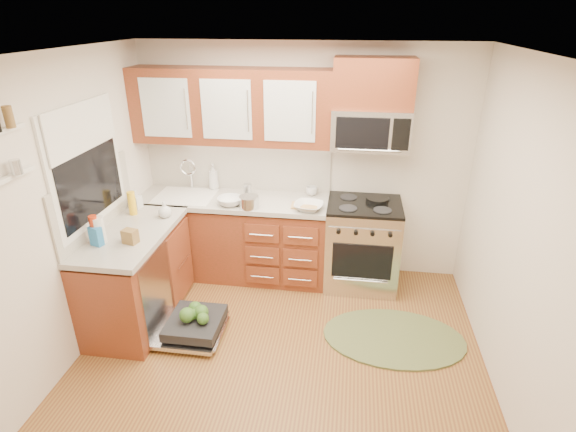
% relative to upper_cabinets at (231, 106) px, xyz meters
% --- Properties ---
extents(floor, '(3.50, 3.50, 0.00)m').
position_rel_upper_cabinets_xyz_m(floor, '(0.73, -1.57, -1.88)').
color(floor, brown).
rests_on(floor, ground).
extents(ceiling, '(3.50, 3.50, 0.00)m').
position_rel_upper_cabinets_xyz_m(ceiling, '(0.73, -1.57, 0.62)').
color(ceiling, white).
rests_on(ceiling, ground).
extents(wall_back, '(3.50, 0.04, 2.50)m').
position_rel_upper_cabinets_xyz_m(wall_back, '(0.73, 0.18, -0.62)').
color(wall_back, silver).
rests_on(wall_back, ground).
extents(wall_left, '(0.04, 3.50, 2.50)m').
position_rel_upper_cabinets_xyz_m(wall_left, '(-1.02, -1.57, -0.62)').
color(wall_left, silver).
rests_on(wall_left, ground).
extents(wall_right, '(0.04, 3.50, 2.50)m').
position_rel_upper_cabinets_xyz_m(wall_right, '(2.48, -1.57, -0.62)').
color(wall_right, silver).
rests_on(wall_right, ground).
extents(base_cabinet_back, '(2.05, 0.60, 0.85)m').
position_rel_upper_cabinets_xyz_m(base_cabinet_back, '(0.00, -0.12, -1.45)').
color(base_cabinet_back, brown).
rests_on(base_cabinet_back, ground).
extents(base_cabinet_left, '(0.60, 1.25, 0.85)m').
position_rel_upper_cabinets_xyz_m(base_cabinet_left, '(-0.72, -1.05, -1.45)').
color(base_cabinet_left, brown).
rests_on(base_cabinet_left, ground).
extents(countertop_back, '(2.07, 0.64, 0.05)m').
position_rel_upper_cabinets_xyz_m(countertop_back, '(0.00, -0.14, -0.97)').
color(countertop_back, '#BAB2AA').
rests_on(countertop_back, base_cabinet_back).
extents(countertop_left, '(0.64, 1.27, 0.05)m').
position_rel_upper_cabinets_xyz_m(countertop_left, '(-0.71, -1.05, -0.97)').
color(countertop_left, '#BAB2AA').
rests_on(countertop_left, base_cabinet_left).
extents(backsplash_back, '(2.05, 0.02, 0.57)m').
position_rel_upper_cabinets_xyz_m(backsplash_back, '(0.00, 0.16, -0.67)').
color(backsplash_back, beige).
rests_on(backsplash_back, ground).
extents(backsplash_left, '(0.02, 1.25, 0.57)m').
position_rel_upper_cabinets_xyz_m(backsplash_left, '(-1.01, -1.05, -0.67)').
color(backsplash_left, beige).
rests_on(backsplash_left, ground).
extents(upper_cabinets, '(2.05, 0.35, 0.75)m').
position_rel_upper_cabinets_xyz_m(upper_cabinets, '(0.00, 0.00, 0.00)').
color(upper_cabinets, brown).
rests_on(upper_cabinets, ground).
extents(cabinet_over_mw, '(0.76, 0.35, 0.47)m').
position_rel_upper_cabinets_xyz_m(cabinet_over_mw, '(1.41, 0.00, 0.26)').
color(cabinet_over_mw, brown).
rests_on(cabinet_over_mw, ground).
extents(range, '(0.76, 0.64, 0.95)m').
position_rel_upper_cabinets_xyz_m(range, '(1.41, -0.15, -1.40)').
color(range, silver).
rests_on(range, ground).
extents(microwave, '(0.76, 0.38, 0.40)m').
position_rel_upper_cabinets_xyz_m(microwave, '(1.41, -0.02, -0.18)').
color(microwave, silver).
rests_on(microwave, ground).
extents(sink, '(0.62, 0.50, 0.26)m').
position_rel_upper_cabinets_xyz_m(sink, '(-0.52, -0.16, -1.07)').
color(sink, white).
rests_on(sink, ground).
extents(dishwasher, '(0.70, 0.60, 0.20)m').
position_rel_upper_cabinets_xyz_m(dishwasher, '(-0.13, -1.27, -1.77)').
color(dishwasher, silver).
rests_on(dishwasher, ground).
extents(window, '(0.03, 1.05, 1.05)m').
position_rel_upper_cabinets_xyz_m(window, '(-1.01, -1.07, -0.32)').
color(window, white).
rests_on(window, ground).
extents(window_blind, '(0.02, 0.96, 0.40)m').
position_rel_upper_cabinets_xyz_m(window_blind, '(-0.98, -1.07, 0.00)').
color(window_blind, white).
rests_on(window_blind, ground).
extents(shelf_upper, '(0.04, 0.40, 0.03)m').
position_rel_upper_cabinets_xyz_m(shelf_upper, '(-0.99, -1.92, 0.17)').
color(shelf_upper, white).
rests_on(shelf_upper, ground).
extents(shelf_lower, '(0.04, 0.40, 0.03)m').
position_rel_upper_cabinets_xyz_m(shelf_lower, '(-0.99, -1.92, -0.12)').
color(shelf_lower, white).
rests_on(shelf_lower, ground).
extents(rug, '(1.41, 1.04, 0.02)m').
position_rel_upper_cabinets_xyz_m(rug, '(1.72, -1.06, -1.86)').
color(rug, '#5D6A3C').
rests_on(rug, ground).
extents(skillet, '(0.25, 0.25, 0.04)m').
position_rel_upper_cabinets_xyz_m(skillet, '(1.53, -0.07, -0.90)').
color(skillet, black).
rests_on(skillet, range).
extents(stock_pot, '(0.24, 0.24, 0.12)m').
position_rel_upper_cabinets_xyz_m(stock_pot, '(0.23, -0.35, -0.89)').
color(stock_pot, silver).
rests_on(stock_pot, countertop_back).
extents(cutting_board, '(0.28, 0.18, 0.02)m').
position_rel_upper_cabinets_xyz_m(cutting_board, '(0.79, -0.25, -0.94)').
color(cutting_board, tan).
rests_on(cutting_board, countertop_back).
extents(canister, '(0.09, 0.09, 0.14)m').
position_rel_upper_cabinets_xyz_m(canister, '(0.15, -0.06, -0.88)').
color(canister, silver).
rests_on(canister, countertop_back).
extents(paper_towel_roll, '(0.12, 0.12, 0.24)m').
position_rel_upper_cabinets_xyz_m(paper_towel_roll, '(-0.88, -1.28, -0.83)').
color(paper_towel_roll, white).
rests_on(paper_towel_roll, countertop_left).
extents(mustard_bottle, '(0.09, 0.09, 0.23)m').
position_rel_upper_cabinets_xyz_m(mustard_bottle, '(-0.86, -0.68, -0.83)').
color(mustard_bottle, yellow).
rests_on(mustard_bottle, countertop_left).
extents(red_bottle, '(0.07, 0.07, 0.26)m').
position_rel_upper_cabinets_xyz_m(red_bottle, '(-0.89, -1.31, -0.82)').
color(red_bottle, red).
rests_on(red_bottle, countertop_left).
extents(wooden_box, '(0.14, 0.11, 0.12)m').
position_rel_upper_cabinets_xyz_m(wooden_box, '(-0.61, -1.26, -0.89)').
color(wooden_box, brown).
rests_on(wooden_box, countertop_left).
extents(blue_carton, '(0.12, 0.09, 0.17)m').
position_rel_upper_cabinets_xyz_m(blue_carton, '(-0.88, -1.33, -0.87)').
color(blue_carton, '#2773B6').
rests_on(blue_carton, countertop_left).
extents(bowl_a, '(0.33, 0.33, 0.07)m').
position_rel_upper_cabinets_xyz_m(bowl_a, '(0.84, -0.32, -0.91)').
color(bowl_a, '#999999').
rests_on(bowl_a, countertop_back).
extents(bowl_b, '(0.34, 0.34, 0.08)m').
position_rel_upper_cabinets_xyz_m(bowl_b, '(0.02, -0.32, -0.91)').
color(bowl_b, '#999999').
rests_on(bowl_b, countertop_back).
extents(cup, '(0.13, 0.13, 0.10)m').
position_rel_upper_cabinets_xyz_m(cup, '(0.83, 0.07, -0.90)').
color(cup, '#999999').
rests_on(cup, countertop_back).
extents(soap_bottle_a, '(0.15, 0.15, 0.29)m').
position_rel_upper_cabinets_xyz_m(soap_bottle_a, '(-0.27, 0.10, -0.80)').
color(soap_bottle_a, '#999999').
rests_on(soap_bottle_a, countertop_back).
extents(soap_bottle_b, '(0.11, 0.11, 0.20)m').
position_rel_upper_cabinets_xyz_m(soap_bottle_b, '(-0.90, -0.53, -0.85)').
color(soap_bottle_b, '#999999').
rests_on(soap_bottle_b, countertop_left).
extents(soap_bottle_c, '(0.17, 0.17, 0.16)m').
position_rel_upper_cabinets_xyz_m(soap_bottle_c, '(-0.52, -0.70, -0.87)').
color(soap_bottle_c, '#999999').
rests_on(soap_bottle_c, countertop_left).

